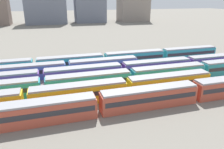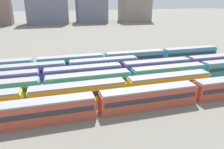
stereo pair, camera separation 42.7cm
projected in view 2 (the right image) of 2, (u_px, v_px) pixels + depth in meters
name	position (u px, v px, depth m)	size (l,w,h in m)	color
train_track_0	(97.00, 104.00, 36.04)	(74.70, 3.06, 3.75)	#BC4C38
train_track_1	(79.00, 93.00, 40.12)	(55.80, 3.06, 3.75)	yellow
train_track_2	(202.00, 70.00, 52.82)	(112.50, 3.06, 3.75)	teal
train_track_3	(189.00, 64.00, 57.44)	(112.50, 3.06, 3.75)	#6B429E
train_track_4	(28.00, 72.00, 51.61)	(55.80, 3.06, 3.75)	#4C70BC
train_track_5	(104.00, 60.00, 61.52)	(74.70, 3.06, 3.75)	teal
distant_building_2	(47.00, 5.00, 158.36)	(29.37, 18.40, 27.45)	slate
distant_building_3	(91.00, 7.00, 167.77)	(23.33, 15.44, 22.61)	slate
distant_building_4	(135.00, 3.00, 175.91)	(23.89, 17.11, 29.49)	gray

